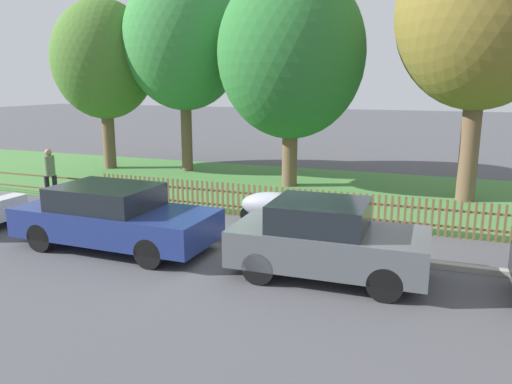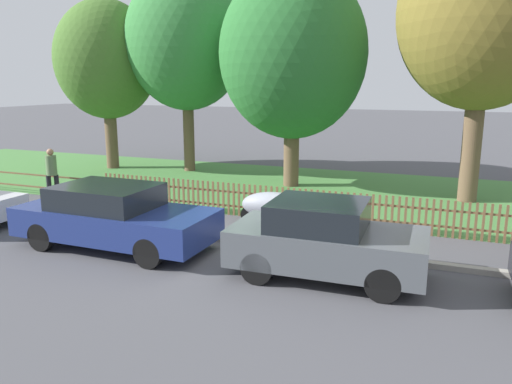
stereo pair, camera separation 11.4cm
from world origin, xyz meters
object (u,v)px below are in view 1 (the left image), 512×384
tree_mid_park (291,54)px  tree_nearest_kerb (104,60)px  parked_car_black_saloon (114,216)px  tree_behind_motorcycle (184,41)px  pedestrian_near_fence (50,171)px  parked_car_navy_estate (326,239)px  tree_far_left (482,13)px  covered_motorcycle (277,206)px

tree_mid_park → tree_nearest_kerb: bearing=174.4°
parked_car_black_saloon → tree_behind_motorcycle: 11.15m
tree_nearest_kerb → pedestrian_near_fence: (2.04, -5.74, -3.68)m
parked_car_navy_estate → tree_far_left: (2.71, 7.86, 4.97)m
parked_car_black_saloon → tree_nearest_kerb: 11.92m
covered_motorcycle → tree_far_left: bearing=46.6°
parked_car_navy_estate → tree_far_left: tree_far_left is taller
parked_car_navy_estate → tree_behind_motorcycle: tree_behind_motorcycle is taller
tree_nearest_kerb → tree_mid_park: tree_mid_park is taller
tree_mid_park → pedestrian_near_fence: bearing=-142.8°
parked_car_navy_estate → tree_behind_motorcycle: 13.45m
covered_motorcycle → tree_mid_park: bearing=103.2°
parked_car_black_saloon → tree_nearest_kerb: bearing=128.1°
tree_nearest_kerb → tree_mid_park: (8.51, -0.83, 0.06)m
tree_behind_motorcycle → parked_car_black_saloon: bearing=-70.8°
tree_behind_motorcycle → parked_car_navy_estate: bearing=-49.2°
tree_behind_motorcycle → pedestrian_near_fence: tree_behind_motorcycle is taller
parked_car_navy_estate → tree_behind_motorcycle: size_ratio=0.46×
parked_car_navy_estate → tree_nearest_kerb: bearing=141.2°
covered_motorcycle → tree_nearest_kerb: tree_nearest_kerb is taller
tree_nearest_kerb → tree_behind_motorcycle: (3.50, 0.62, 0.74)m
tree_far_left → pedestrian_near_fence: size_ratio=5.23×
parked_car_black_saloon → tree_mid_park: tree_mid_park is taller
tree_behind_motorcycle → tree_mid_park: 5.25m
tree_nearest_kerb → tree_mid_park: bearing=-5.6°
tree_mid_park → parked_car_navy_estate: bearing=-68.2°
parked_car_navy_estate → pedestrian_near_fence: size_ratio=2.27×
covered_motorcycle → pedestrian_near_fence: bearing=176.8°
pedestrian_near_fence → parked_car_black_saloon: bearing=-73.0°
parked_car_navy_estate → pedestrian_near_fence: 10.24m
covered_motorcycle → tree_far_left: 8.57m
tree_behind_motorcycle → tree_mid_park: bearing=-16.2°
parked_car_black_saloon → tree_nearest_kerb: tree_nearest_kerb is taller
tree_nearest_kerb → tree_behind_motorcycle: size_ratio=0.87×
parked_car_navy_estate → tree_mid_park: size_ratio=0.49×
tree_mid_park → parked_car_black_saloon: bearing=-101.6°
covered_motorcycle → tree_behind_motorcycle: (-6.29, 6.74, 4.77)m
parked_car_black_saloon → covered_motorcycle: size_ratio=2.41×
tree_behind_motorcycle → pedestrian_near_fence: bearing=-103.0°
tree_far_left → pedestrian_near_fence: 14.11m
tree_behind_motorcycle → pedestrian_near_fence: 7.89m
tree_mid_park → tree_behind_motorcycle: bearing=163.8°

